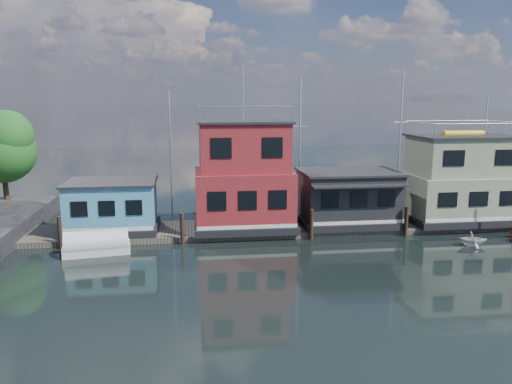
{
  "coord_description": "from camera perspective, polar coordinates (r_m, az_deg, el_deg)",
  "views": [
    {
      "loc": [
        -12.22,
        -24.07,
        9.81
      ],
      "look_at": [
        -7.57,
        12.0,
        3.0
      ],
      "focal_mm": 35.0,
      "sensor_mm": 36.0,
      "label": 1
    }
  ],
  "objects": [
    {
      "name": "pilings",
      "position": [
        36.38,
        11.97,
        -3.48
      ],
      "size": [
        42.28,
        0.28,
        2.2
      ],
      "color": "#2D2116",
      "rests_on": "ground"
    },
    {
      "name": "background_masts",
      "position": [
        45.56,
        14.62,
        4.9
      ],
      "size": [
        36.4,
        0.16,
        12.0
      ],
      "color": "silver",
      "rests_on": "ground"
    },
    {
      "name": "houseboat_red",
      "position": [
        36.7,
        -1.44,
        1.66
      ],
      "size": [
        7.4,
        5.9,
        11.86
      ],
      "color": "black",
      "rests_on": "dock"
    },
    {
      "name": "ground",
      "position": [
        28.72,
        18.64,
        -9.95
      ],
      "size": [
        160.0,
        160.0,
        0.0
      ],
      "primitive_type": "plane",
      "color": "black",
      "rests_on": "ground"
    },
    {
      "name": "houseboat_dark",
      "position": [
        38.62,
        10.46,
        -0.61
      ],
      "size": [
        7.4,
        6.1,
        4.06
      ],
      "color": "black",
      "rests_on": "dock"
    },
    {
      "name": "dock",
      "position": [
        39.27,
        11.04,
        -3.76
      ],
      "size": [
        48.0,
        5.0,
        0.4
      ],
      "primitive_type": "cube",
      "color": "#595147",
      "rests_on": "ground"
    },
    {
      "name": "tarp_runabout",
      "position": [
        33.69,
        -17.76,
        -5.74
      ],
      "size": [
        4.31,
        2.27,
        1.67
      ],
      "rotation": [
        0.0,
        0.0,
        0.16
      ],
      "color": "silver",
      "rests_on": "ground"
    },
    {
      "name": "dinghy_white",
      "position": [
        36.87,
        23.49,
        -4.92
      ],
      "size": [
        2.23,
        2.04,
        1.0
      ],
      "primitive_type": "imported",
      "rotation": [
        0.0,
        0.0,
        1.33
      ],
      "color": "silver",
      "rests_on": "ground"
    },
    {
      "name": "houseboat_green",
      "position": [
        42.06,
        22.27,
        1.25
      ],
      "size": [
        8.4,
        5.9,
        7.03
      ],
      "color": "black",
      "rests_on": "dock"
    },
    {
      "name": "houseboat_blue",
      "position": [
        37.31,
        -16.1,
        -1.58
      ],
      "size": [
        6.4,
        4.9,
        3.66
      ],
      "color": "black",
      "rests_on": "dock"
    }
  ]
}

